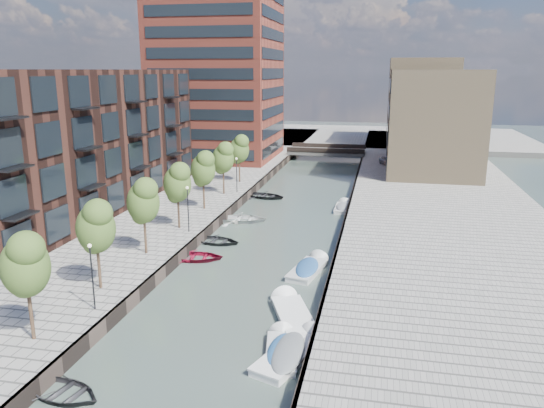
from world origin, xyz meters
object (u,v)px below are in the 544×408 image
(tree_6, at_px, (239,148))
(motorboat_3, at_px, (309,268))
(motorboat_0, at_px, (281,350))
(tree_1, at_px, (96,225))
(sloop_1, at_px, (216,243))
(tree_5, at_px, (223,157))
(sloop_0, at_px, (63,396))
(sloop_2, at_px, (196,260))
(sloop_3, at_px, (242,222))
(sloop_4, at_px, (266,198))
(car, at_px, (388,161))
(tree_3, at_px, (177,181))
(tree_0, at_px, (25,263))
(motorboat_1, at_px, (293,352))
(motorboat_4, at_px, (343,207))
(motorboat_2, at_px, (291,313))
(tree_2, at_px, (143,200))
(tree_4, at_px, (203,168))
(bridge, at_px, (327,151))

(tree_6, distance_m, motorboat_3, 29.97)
(motorboat_0, distance_m, motorboat_3, 12.37)
(tree_1, bearing_deg, sloop_1, 74.43)
(tree_6, xyz_separation_m, sloop_1, (3.71, -21.70, -5.31))
(tree_5, relative_size, sloop_0, 1.45)
(sloop_2, bearing_deg, sloop_1, -12.23)
(sloop_3, xyz_separation_m, sloop_4, (0.13, 10.60, 0.00))
(car, bearing_deg, tree_3, -138.02)
(tree_6, height_order, sloop_3, tree_6)
(tree_0, height_order, sloop_3, tree_0)
(motorboat_1, relative_size, motorboat_4, 1.24)
(motorboat_4, bearing_deg, motorboat_2, -92.52)
(tree_2, xyz_separation_m, car, (18.73, 44.18, -3.59))
(tree_4, relative_size, motorboat_3, 1.08)
(bridge, bearing_deg, tree_3, -100.25)
(sloop_0, xyz_separation_m, motorboat_1, (10.05, 5.79, 0.22))
(bridge, bearing_deg, sloop_4, -97.95)
(tree_3, height_order, motorboat_0, tree_3)
(tree_1, xyz_separation_m, tree_6, (0.00, 35.00, 0.00))
(sloop_4, distance_m, motorboat_2, 31.39)
(tree_6, relative_size, car, 1.41)
(sloop_0, bearing_deg, sloop_3, 11.23)
(tree_5, xyz_separation_m, tree_6, (0.00, 7.00, 0.00))
(bridge, xyz_separation_m, car, (10.23, -9.82, 0.33))
(motorboat_1, relative_size, car, 1.35)
(sloop_2, height_order, motorboat_0, motorboat_0)
(tree_1, xyz_separation_m, sloop_2, (3.37, 8.91, -5.31))
(tree_5, height_order, motorboat_4, tree_5)
(sloop_0, relative_size, motorboat_4, 0.89)
(tree_4, height_order, motorboat_2, tree_4)
(tree_3, bearing_deg, tree_1, -90.00)
(motorboat_0, bearing_deg, tree_3, 125.65)
(sloop_0, relative_size, car, 0.97)
(tree_3, relative_size, tree_5, 1.00)
(motorboat_4, xyz_separation_m, car, (4.90, 23.59, 1.53))
(sloop_2, height_order, sloop_4, sloop_4)
(motorboat_3, bearing_deg, tree_5, 122.97)
(tree_1, height_order, motorboat_2, tree_1)
(tree_1, distance_m, motorboat_1, 15.13)
(tree_1, xyz_separation_m, sloop_1, (3.71, 13.30, -5.31))
(bridge, distance_m, tree_6, 27.63)
(tree_2, height_order, tree_4, same)
(bridge, bearing_deg, tree_1, -97.93)
(tree_6, bearing_deg, motorboat_1, -70.86)
(sloop_4, distance_m, motorboat_1, 36.37)
(bridge, bearing_deg, tree_4, -102.00)
(tree_0, bearing_deg, sloop_1, 79.65)
(tree_4, relative_size, motorboat_2, 1.02)
(tree_0, relative_size, tree_1, 1.00)
(motorboat_3, bearing_deg, tree_1, -146.75)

